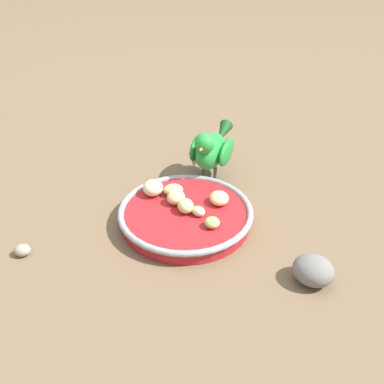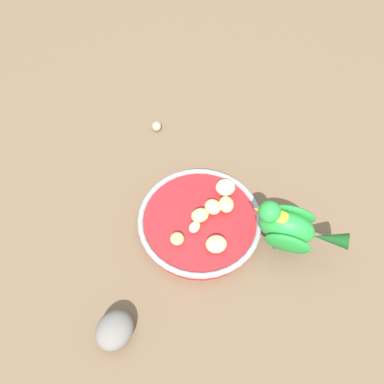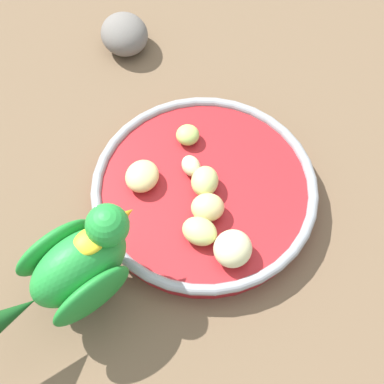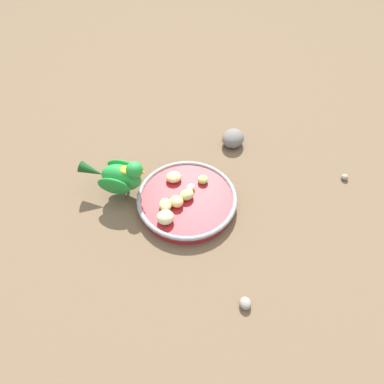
{
  "view_description": "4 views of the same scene",
  "coord_description": "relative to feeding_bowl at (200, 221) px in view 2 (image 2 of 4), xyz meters",
  "views": [
    {
      "loc": [
        -0.4,
        0.58,
        0.52
      ],
      "look_at": [
        -0.02,
        0.01,
        0.07
      ],
      "focal_mm": 45.84,
      "sensor_mm": 36.0,
      "label": 1
    },
    {
      "loc": [
        -0.28,
        -0.14,
        0.58
      ],
      "look_at": [
        0.01,
        0.04,
        0.07
      ],
      "focal_mm": 31.73,
      "sensor_mm": 36.0,
      "label": 2
    },
    {
      "loc": [
        0.26,
        -0.14,
        0.54
      ],
      "look_at": [
        0.0,
        -0.01,
        0.05
      ],
      "focal_mm": 53.78,
      "sensor_mm": 36.0,
      "label": 3
    },
    {
      "loc": [
        0.47,
        0.27,
        0.71
      ],
      "look_at": [
        -0.0,
        0.03,
        0.06
      ],
      "focal_mm": 35.24,
      "sensor_mm": 36.0,
      "label": 4
    }
  ],
  "objects": [
    {
      "name": "ground_plane",
      "position": [
        0.01,
        -0.01,
        -0.02
      ],
      "size": [
        4.0,
        4.0,
        0.0
      ],
      "primitive_type": "plane",
      "color": "brown"
    },
    {
      "name": "apple_piece_3",
      "position": [
        0.03,
        -0.01,
        0.02
      ],
      "size": [
        0.04,
        0.04,
        0.02
      ],
      "primitive_type": "ellipsoid",
      "rotation": [
        0.0,
        0.0,
        4.33
      ],
      "color": "#E5C67F",
      "rests_on": "feeding_bowl"
    },
    {
      "name": "rock_large",
      "position": [
        -0.24,
        0.01,
        0.01
      ],
      "size": [
        0.07,
        0.06,
        0.04
      ],
      "primitive_type": "ellipsoid",
      "rotation": [
        0.0,
        0.0,
        6.25
      ],
      "color": "slate",
      "rests_on": "ground_plane"
    },
    {
      "name": "parrot",
      "position": [
        0.04,
        -0.15,
        0.05
      ],
      "size": [
        0.09,
        0.17,
        0.12
      ],
      "rotation": [
        0.0,
        0.0,
        1.8
      ],
      "color": "#59544C",
      "rests_on": "ground_plane"
    },
    {
      "name": "apple_piece_0",
      "position": [
        0.0,
        0.0,
        0.02
      ],
      "size": [
        0.04,
        0.04,
        0.02
      ],
      "primitive_type": "ellipsoid",
      "rotation": [
        0.0,
        0.0,
        5.65
      ],
      "color": "#C6D17A",
      "rests_on": "feeding_bowl"
    },
    {
      "name": "apple_piece_6",
      "position": [
        -0.06,
        0.01,
        0.02
      ],
      "size": [
        0.03,
        0.03,
        0.02
      ],
      "primitive_type": "ellipsoid",
      "rotation": [
        0.0,
        0.0,
        0.41
      ],
      "color": "#B2CC66",
      "rests_on": "feeding_bowl"
    },
    {
      "name": "feeding_bowl",
      "position": [
        0.0,
        0.0,
        0.0
      ],
      "size": [
        0.24,
        0.24,
        0.03
      ],
      "color": "#AD1E23",
      "rests_on": "ground_plane"
    },
    {
      "name": "apple_piece_2",
      "position": [
        0.05,
        -0.03,
        0.02
      ],
      "size": [
        0.05,
        0.04,
        0.02
      ],
      "primitive_type": "ellipsoid",
      "rotation": [
        0.0,
        0.0,
        0.61
      ],
      "color": "#C6D17A",
      "rests_on": "feeding_bowl"
    },
    {
      "name": "apple_piece_4",
      "position": [
        -0.02,
        -0.0,
        0.02
      ],
      "size": [
        0.03,
        0.02,
        0.02
      ],
      "primitive_type": "ellipsoid",
      "rotation": [
        0.0,
        0.0,
        3.09
      ],
      "color": "beige",
      "rests_on": "feeding_bowl"
    },
    {
      "name": "apple_piece_5",
      "position": [
        0.08,
        -0.01,
        0.02
      ],
      "size": [
        0.05,
        0.05,
        0.03
      ],
      "primitive_type": "ellipsoid",
      "rotation": [
        0.0,
        0.0,
        2.26
      ],
      "color": "beige",
      "rests_on": "feeding_bowl"
    },
    {
      "name": "apple_piece_1",
      "position": [
        -0.04,
        -0.05,
        0.02
      ],
      "size": [
        0.05,
        0.05,
        0.02
      ],
      "primitive_type": "ellipsoid",
      "rotation": [
        0.0,
        0.0,
        5.46
      ],
      "color": "#E5C67F",
      "rests_on": "feeding_bowl"
    },
    {
      "name": "pebble_1",
      "position": [
        0.17,
        0.22,
        -0.01
      ],
      "size": [
        0.03,
        0.03,
        0.02
      ],
      "primitive_type": "ellipsoid",
      "rotation": [
        0.0,
        0.0,
        3.82
      ],
      "color": "gray",
      "rests_on": "ground_plane"
    }
  ]
}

